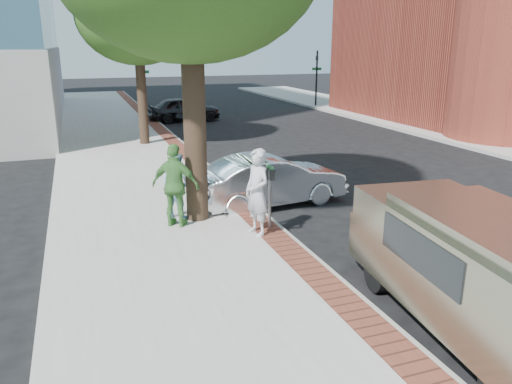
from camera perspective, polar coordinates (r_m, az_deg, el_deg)
name	(u,v)px	position (r m, az deg, el deg)	size (l,w,h in m)	color
ground	(247,249)	(10.65, -1.08, -6.58)	(120.00, 120.00, 0.00)	black
sidewalk	(132,168)	(17.84, -14.02, 2.71)	(5.00, 60.00, 0.15)	#9E9991
brick_strip	(194,161)	(18.16, -7.12, 3.57)	(0.60, 60.00, 0.01)	brown
curb	(203,162)	(18.25, -6.04, 3.42)	(0.10, 60.00, 0.15)	gray
sidewalk_far	(494,139)	(25.03, 25.53, 5.46)	(5.00, 60.00, 0.15)	#9E9991
signal_near	(144,78)	(31.61, -12.72, 12.61)	(0.70, 0.15, 3.80)	black
signal_far	(317,74)	(35.03, 6.94, 13.23)	(0.70, 0.15, 3.80)	black
tree_far	(137,15)	(21.48, -13.47, 19.07)	(4.80, 4.80, 7.14)	black
parking_meter	(270,183)	(11.13, 1.60, 1.02)	(0.12, 0.32, 1.47)	gray
person_gray	(257,193)	(10.76, 0.13, -0.06)	(0.70, 0.46, 1.92)	silver
person_officer	(176,185)	(12.12, -9.14, 0.83)	(0.77, 0.60, 1.59)	#8EBCDC
person_green	(175,186)	(11.43, -9.19, 0.71)	(1.12, 0.47, 1.91)	#4C8B3F
sedan_silver	(270,180)	(13.38, 1.64, 1.35)	(1.44, 4.14, 1.36)	silver
bg_car	(184,109)	(28.82, -8.23, 9.37)	(1.62, 4.02, 1.37)	black
van	(477,266)	(8.15, 23.94, -7.74)	(2.47, 5.24, 1.87)	gray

